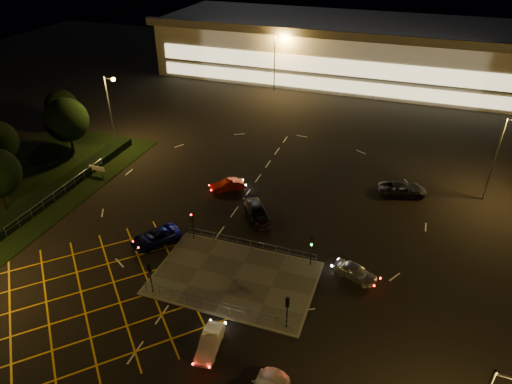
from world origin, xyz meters
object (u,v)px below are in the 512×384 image
(signal_sw, at_px, (150,272))
(car_east_grey, at_px, (403,189))
(car_circ_red, at_px, (227,185))
(signal_nw, at_px, (192,220))
(signal_se, at_px, (287,307))
(signal_ne, at_px, (312,245))
(car_queue_white, at_px, (210,343))
(car_left_blue, at_px, (155,237))
(car_far_dkgrey, at_px, (257,212))
(car_right_silver, at_px, (356,272))

(signal_sw, distance_m, car_east_grey, 30.57)
(car_circ_red, bearing_deg, signal_nw, -34.17)
(signal_se, relative_size, signal_ne, 1.00)
(car_queue_white, distance_m, car_left_blue, 14.61)
(car_queue_white, bearing_deg, car_far_dkgrey, 90.67)
(signal_sw, relative_size, car_left_blue, 0.64)
(signal_se, distance_m, car_east_grey, 24.89)
(car_left_blue, bearing_deg, car_queue_white, -10.63)
(signal_ne, height_order, car_far_dkgrey, signal_ne)
(signal_ne, xyz_separation_m, car_queue_white, (-4.86, -11.81, -1.73))
(signal_nw, xyz_separation_m, car_east_grey, (19.14, 15.80, -1.60))
(signal_sw, height_order, car_far_dkgrey, signal_sw)
(signal_nw, xyz_separation_m, car_circ_red, (-0.49, 10.10, -1.71))
(signal_se, bearing_deg, signal_sw, 0.00)
(car_queue_white, height_order, car_east_grey, car_east_grey)
(car_queue_white, distance_m, car_east_grey, 30.11)
(signal_ne, distance_m, car_far_dkgrey, 9.36)
(car_left_blue, bearing_deg, signal_nw, 59.56)
(car_left_blue, distance_m, car_right_silver, 19.61)
(car_left_blue, relative_size, car_circ_red, 1.24)
(car_right_silver, height_order, car_east_grey, car_east_grey)
(car_left_blue, bearing_deg, car_far_dkgrey, 75.63)
(car_queue_white, relative_size, car_circ_red, 0.97)
(signal_ne, xyz_separation_m, car_left_blue, (-15.36, -1.64, -1.69))
(signal_sw, height_order, signal_nw, same)
(car_left_blue, xyz_separation_m, car_right_silver, (19.56, 1.37, -0.00))
(signal_se, height_order, car_far_dkgrey, signal_se)
(car_queue_white, bearing_deg, car_left_blue, 128.80)
(car_circ_red, bearing_deg, car_left_blue, -50.66)
(signal_sw, height_order, car_east_grey, signal_sw)
(signal_sw, xyz_separation_m, car_queue_white, (7.14, -3.82, -1.73))
(signal_ne, bearing_deg, car_far_dkgrey, 141.86)
(car_east_grey, bearing_deg, signal_sw, 125.12)
(signal_sw, distance_m, signal_se, 12.00)
(car_queue_white, xyz_separation_m, car_circ_red, (-7.64, 21.91, 0.02))
(car_circ_red, bearing_deg, car_east_grey, 69.23)
(signal_sw, height_order, car_right_silver, signal_sw)
(car_far_dkgrey, bearing_deg, car_circ_red, 106.49)
(signal_nw, height_order, car_right_silver, signal_nw)
(signal_ne, distance_m, car_right_silver, 4.54)
(signal_ne, xyz_separation_m, car_circ_red, (-12.49, 10.10, -1.71))
(signal_sw, bearing_deg, car_left_blue, -62.12)
(signal_sw, xyz_separation_m, signal_ne, (12.00, 7.99, 0.00))
(signal_se, xyz_separation_m, car_circ_red, (-12.49, 18.09, -1.71))
(signal_se, height_order, car_circ_red, signal_se)
(car_right_silver, bearing_deg, car_queue_white, 161.42)
(signal_ne, height_order, car_circ_red, signal_ne)
(signal_ne, distance_m, car_queue_white, 12.89)
(signal_se, distance_m, car_right_silver, 8.94)
(car_queue_white, xyz_separation_m, car_right_silver, (9.06, 11.53, 0.04))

